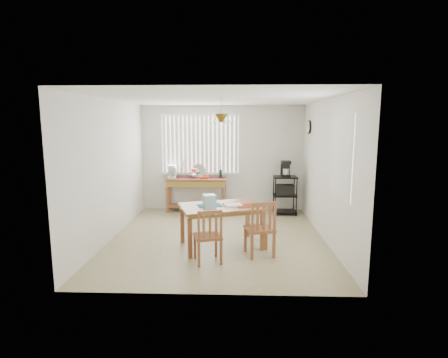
{
  "coord_description": "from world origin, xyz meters",
  "views": [
    {
      "loc": [
        0.34,
        -6.41,
        2.16
      ],
      "look_at": [
        0.1,
        0.55,
        1.05
      ],
      "focal_mm": 28.0,
      "sensor_mm": 36.0,
      "label": 1
    }
  ],
  "objects_px": {
    "sideboard": "(197,187)",
    "dining_table": "(221,210)",
    "wire_cart": "(285,191)",
    "chair_left": "(208,236)",
    "chair_right": "(260,229)",
    "cart_items": "(285,169)"
  },
  "relations": [
    {
      "from": "chair_left",
      "to": "chair_right",
      "type": "height_order",
      "value": "chair_right"
    },
    {
      "from": "chair_right",
      "to": "wire_cart",
      "type": "bearing_deg",
      "value": 74.28
    },
    {
      "from": "sideboard",
      "to": "chair_left",
      "type": "relative_size",
      "value": 1.69
    },
    {
      "from": "dining_table",
      "to": "chair_right",
      "type": "relative_size",
      "value": 1.69
    },
    {
      "from": "sideboard",
      "to": "wire_cart",
      "type": "bearing_deg",
      "value": -4.85
    },
    {
      "from": "wire_cart",
      "to": "chair_right",
      "type": "distance_m",
      "value": 2.85
    },
    {
      "from": "chair_right",
      "to": "chair_left",
      "type": "bearing_deg",
      "value": -159.14
    },
    {
      "from": "dining_table",
      "to": "chair_right",
      "type": "xyz_separation_m",
      "value": [
        0.66,
        -0.44,
        -0.2
      ]
    },
    {
      "from": "chair_left",
      "to": "chair_right",
      "type": "xyz_separation_m",
      "value": [
        0.83,
        0.32,
        0.03
      ]
    },
    {
      "from": "sideboard",
      "to": "cart_items",
      "type": "xyz_separation_m",
      "value": [
        2.14,
        -0.17,
        0.47
      ]
    },
    {
      "from": "sideboard",
      "to": "cart_items",
      "type": "distance_m",
      "value": 2.2
    },
    {
      "from": "sideboard",
      "to": "wire_cart",
      "type": "height_order",
      "value": "wire_cart"
    },
    {
      "from": "cart_items",
      "to": "dining_table",
      "type": "bearing_deg",
      "value": -121.77
    },
    {
      "from": "chair_left",
      "to": "dining_table",
      "type": "bearing_deg",
      "value": 77.27
    },
    {
      "from": "cart_items",
      "to": "chair_right",
      "type": "xyz_separation_m",
      "value": [
        -0.77,
        -2.75,
        -0.63
      ]
    },
    {
      "from": "cart_items",
      "to": "chair_left",
      "type": "height_order",
      "value": "cart_items"
    },
    {
      "from": "wire_cart",
      "to": "cart_items",
      "type": "height_order",
      "value": "cart_items"
    },
    {
      "from": "wire_cart",
      "to": "chair_right",
      "type": "relative_size",
      "value": 0.98
    },
    {
      "from": "sideboard",
      "to": "dining_table",
      "type": "xyz_separation_m",
      "value": [
        0.71,
        -2.48,
        0.03
      ]
    },
    {
      "from": "wire_cart",
      "to": "cart_items",
      "type": "relative_size",
      "value": 2.43
    },
    {
      "from": "wire_cart",
      "to": "chair_left",
      "type": "xyz_separation_m",
      "value": [
        -1.6,
        -3.06,
        -0.12
      ]
    },
    {
      "from": "cart_items",
      "to": "sideboard",
      "type": "bearing_deg",
      "value": 175.41
    }
  ]
}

